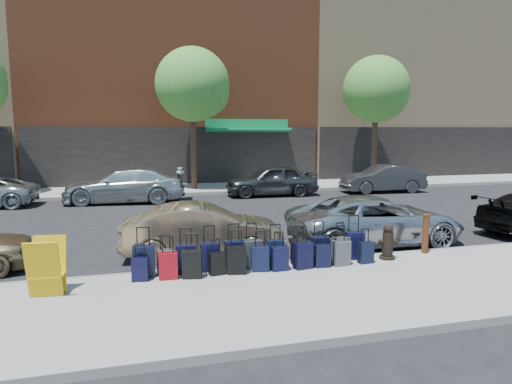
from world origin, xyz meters
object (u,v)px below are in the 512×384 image
object	(u,v)px
bollard	(426,233)
display_rack	(47,267)
suitcase_front_5	(253,254)
car_far_3	(383,179)
car_far_2	(271,180)
fire_hydrant	(388,243)
car_near_2	(375,220)
tree_right	(378,91)
car_near_1	(203,230)
car_far_1	(125,185)
tree_center	(195,87)

from	to	relation	value
bollard	display_rack	xyz separation A→B (m)	(-8.63, -0.73, 0.02)
suitcase_front_5	car_far_3	size ratio (longest dim) A/B	0.24
bollard	car_far_2	distance (m)	11.63
bollard	display_rack	distance (m)	8.66
car_far_3	car_far_2	bearing A→B (deg)	-89.68
car_far_2	car_far_3	size ratio (longest dim) A/B	1.05
fire_hydrant	car_near_2	distance (m)	2.05
fire_hydrant	bollard	size ratio (longest dim) A/B	0.86
car_near_2	car_far_2	distance (m)	9.94
display_rack	car_near_2	distance (m)	8.53
tree_right	car_near_1	bearing A→B (deg)	-133.92
bollard	car_near_1	bearing A→B (deg)	162.25
bollard	display_rack	size ratio (longest dim) A/B	0.91
bollard	car_far_1	xyz separation A→B (m)	(-7.40, 11.31, 0.11)
fire_hydrant	car_near_1	world-z (taller)	car_near_1
suitcase_front_5	car_far_2	size ratio (longest dim) A/B	0.23
display_rack	car_near_2	bearing A→B (deg)	23.01
car_near_2	car_far_1	world-z (taller)	car_far_1
car_near_1	car_far_1	bearing A→B (deg)	19.03
car_far_3	fire_hydrant	bearing A→B (deg)	-26.57
bollard	car_near_2	bearing A→B (deg)	104.98
tree_right	bollard	xyz separation A→B (m)	(-6.72, -14.22, -4.76)
suitcase_front_5	car_near_1	bearing A→B (deg)	108.98
bollard	tree_center	bearing A→B (deg)	104.89
tree_center	suitcase_front_5	distance (m)	15.14
car_far_1	suitcase_front_5	bearing A→B (deg)	21.21
tree_right	car_far_1	xyz separation A→B (m)	(-14.12, -2.92, -4.64)
display_rack	car_far_3	size ratio (longest dim) A/B	0.25
tree_right	bollard	bearing A→B (deg)	-115.28
fire_hydrant	car_near_2	world-z (taller)	car_near_2
car_far_1	fire_hydrant	bearing A→B (deg)	35.21
tree_center	car_far_2	size ratio (longest dim) A/B	1.62
suitcase_front_5	car_near_2	size ratio (longest dim) A/B	0.21
car_far_1	car_far_3	size ratio (longest dim) A/B	1.24
suitcase_front_5	car_near_2	world-z (taller)	car_near_2
car_far_3	car_near_2	bearing A→B (deg)	-28.15
suitcase_front_5	car_far_2	xyz separation A→B (m)	(4.03, 11.69, 0.30)
fire_hydrant	display_rack	xyz separation A→B (m)	(-7.44, -0.51, 0.14)
bollard	car_near_1	xyz separation A→B (m)	(-5.34, 1.71, 0.02)
tree_right	fire_hydrant	bearing A→B (deg)	-118.71
car_near_2	car_far_3	distance (m)	11.29
tree_right	fire_hydrant	size ratio (longest dim) A/B	8.63
suitcase_front_5	car_near_2	distance (m)	4.42
car_far_2	car_far_3	distance (m)	5.94
tree_center	bollard	world-z (taller)	tree_center
car_near_1	car_near_2	bearing A→B (deg)	-83.42
suitcase_front_5	display_rack	bearing A→B (deg)	-177.14
tree_center	car_near_2	xyz separation A→B (m)	(3.33, -12.54, -4.73)
bollard	car_near_2	xyz separation A→B (m)	(-0.45, 1.68, 0.03)
suitcase_front_5	car_near_2	xyz separation A→B (m)	(4.05, 1.75, 0.22)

